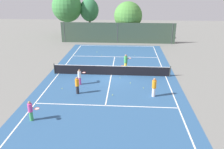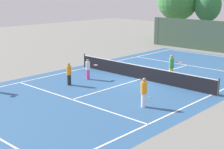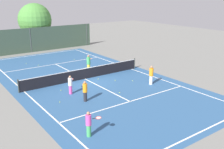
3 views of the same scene
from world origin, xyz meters
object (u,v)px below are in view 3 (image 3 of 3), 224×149
at_px(tennis_ball_0, 60,102).
at_px(tennis_ball_12, 120,93).
at_px(tennis_ball_5, 74,60).
at_px(tennis_ball_10, 61,90).
at_px(tennis_ball_11, 38,65).
at_px(tennis_ball_13, 109,71).
at_px(ball_crate, 86,70).
at_px(tennis_ball_1, 115,80).
at_px(player_2, 151,75).
at_px(player_3, 89,124).
at_px(tennis_ball_3, 67,77).
at_px(tennis_ball_7, 133,81).
at_px(player_0, 89,63).
at_px(tennis_ball_2, 67,73).
at_px(player_4, 70,84).
at_px(tennis_ball_4, 98,79).
at_px(tennis_ball_9, 16,83).
at_px(tennis_ball_8, 26,64).
at_px(tennis_ball_6, 58,81).
at_px(player_1, 85,91).

xyz_separation_m(tennis_ball_0, tennis_ball_12, (4.57, -1.01, 0.00)).
bearing_deg(tennis_ball_5, tennis_ball_12, -100.50).
bearing_deg(tennis_ball_10, tennis_ball_12, -42.22).
xyz_separation_m(tennis_ball_11, tennis_ball_13, (4.85, -6.35, 0.00)).
xyz_separation_m(ball_crate, tennis_ball_1, (0.78, -3.86, -0.15)).
xyz_separation_m(player_2, player_3, (-8.61, -4.17, -0.09)).
height_order(tennis_ball_3, tennis_ball_7, same).
relative_size(player_0, tennis_ball_2, 25.93).
distance_m(tennis_ball_1, tennis_ball_2, 5.14).
xyz_separation_m(player_3, player_4, (2.07, 6.19, 0.01)).
distance_m(tennis_ball_5, tennis_ball_11, 4.30).
bearing_deg(tennis_ball_0, tennis_ball_4, 28.97).
xyz_separation_m(tennis_ball_2, tennis_ball_9, (-4.88, -0.15, 0.00)).
relative_size(tennis_ball_11, tennis_ball_13, 1.00).
bearing_deg(player_3, tennis_ball_10, 76.48).
relative_size(tennis_ball_8, tennis_ball_9, 1.00).
relative_size(player_3, tennis_ball_5, 21.98).
xyz_separation_m(ball_crate, tennis_ball_12, (-0.73, -6.48, -0.15)).
height_order(player_2, tennis_ball_13, player_2).
height_order(tennis_ball_6, tennis_ball_9, same).
bearing_deg(player_1, tennis_ball_11, 85.89).
height_order(player_1, tennis_ball_11, player_1).
bearing_deg(tennis_ball_0, player_3, -97.32).
height_order(player_1, player_2, player_2).
distance_m(tennis_ball_1, tennis_ball_8, 11.36).
height_order(player_2, tennis_ball_5, player_2).
height_order(player_2, player_3, player_2).
distance_m(player_0, player_2, 6.72).
distance_m(tennis_ball_10, tennis_ball_12, 4.70).
height_order(tennis_ball_2, tennis_ball_13, same).
bearing_deg(tennis_ball_12, tennis_ball_0, 167.52).
height_order(player_1, tennis_ball_10, player_1).
distance_m(player_4, tennis_ball_6, 3.54).
bearing_deg(tennis_ball_5, tennis_ball_0, -122.50).
relative_size(player_3, player_4, 0.99).
bearing_deg(tennis_ball_3, player_0, 9.63).
bearing_deg(tennis_ball_7, tennis_ball_8, 116.39).
xyz_separation_m(tennis_ball_0, tennis_ball_10, (1.09, 2.15, 0.00)).
distance_m(tennis_ball_5, tennis_ball_8, 5.36).
relative_size(player_2, tennis_ball_12, 24.76).
bearing_deg(tennis_ball_12, tennis_ball_13, 62.71).
distance_m(tennis_ball_4, tennis_ball_11, 8.18).
bearing_deg(tennis_ball_11, player_4, -96.02).
bearing_deg(player_0, tennis_ball_12, -99.11).
xyz_separation_m(player_4, tennis_ball_10, (-0.32, 1.10, -0.73)).
relative_size(tennis_ball_2, tennis_ball_13, 1.00).
distance_m(tennis_ball_9, tennis_ball_12, 9.11).
bearing_deg(tennis_ball_3, tennis_ball_13, -9.34).
relative_size(tennis_ball_1, tennis_ball_7, 1.00).
relative_size(player_0, player_4, 1.16).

